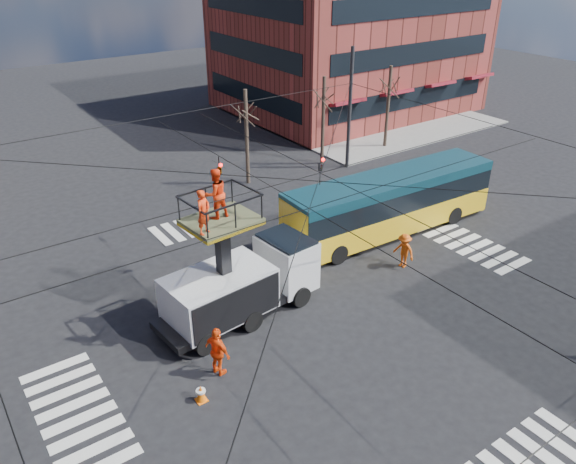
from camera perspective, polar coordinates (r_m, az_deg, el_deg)
The scene contains 13 objects.
ground at distance 23.99m, azimuth 2.74°, elevation -7.94°, with size 120.00×120.00×0.00m, color black.
sidewalk_ne at distance 51.05m, azimuth 7.14°, elevation 11.73°, with size 18.00×18.00×0.12m, color slate.
crosswalks at distance 23.98m, azimuth 2.74°, elevation -7.92°, with size 22.40×22.40×0.02m, color silver, non-canonical shape.
building_ne at distance 52.45m, azimuth 6.17°, elevation 19.97°, with size 20.06×16.06×14.00m.
overhead_network at distance 22.02m, azimuth 2.20°, elevation 1.60°, with size 24.24×24.24×8.00m.
tree_a at distance 34.75m, azimuth -4.30°, elevation 12.07°, with size 2.00×2.00×6.00m.
tree_b at distance 38.07m, azimuth 3.65°, elevation 13.48°, with size 2.00×2.00×6.00m.
tree_c at distance 41.99m, azimuth 10.29°, elevation 14.46°, with size 2.00×2.00×6.00m.
utility_truck at distance 22.72m, azimuth -4.81°, elevation -3.86°, with size 7.18×3.17×6.61m.
city_bus at distance 29.79m, azimuth 10.37°, elevation 2.98°, with size 12.32×3.15×3.20m.
traffic_cone at distance 19.95m, azimuth -8.84°, elevation -15.87°, with size 0.36×0.36×0.66m, color orange.
worker_ground at distance 20.45m, azimuth -7.16°, elevation -11.98°, with size 1.16×0.48×1.97m, color #FC4F0F.
flagger at distance 27.07m, azimuth 11.69°, elevation -1.87°, with size 1.12×0.64×1.73m, color #DF520E.
Camera 1 is at (-12.13, -15.25, 13.99)m, focal length 35.00 mm.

